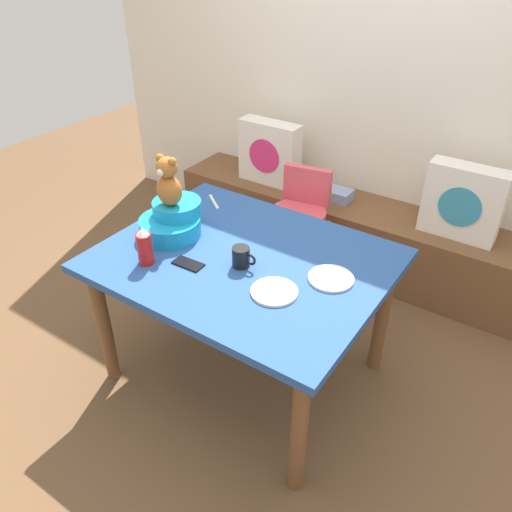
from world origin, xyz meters
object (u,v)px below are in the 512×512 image
at_px(teddy_bear, 168,182).
at_px(coffee_mug, 241,257).
at_px(dining_table, 244,274).
at_px(pillow_floral_right, 463,202).
at_px(dinner_plate_far, 331,278).
at_px(pillow_floral_left, 270,153).
at_px(ketchup_bottle, 145,247).
at_px(dinner_plate_near, 274,292).
at_px(cell_phone, 188,264).
at_px(book_stack, 337,194).
at_px(highchair, 299,216).
at_px(infant_seat_teal, 173,220).

height_order(teddy_bear, coffee_mug, teddy_bear).
bearing_deg(dining_table, pillow_floral_right, 61.63).
bearing_deg(dining_table, dinner_plate_far, 9.27).
xyz_separation_m(pillow_floral_left, pillow_floral_right, (1.33, 0.00, 0.00)).
distance_m(pillow_floral_left, dining_table, 1.41).
bearing_deg(pillow_floral_left, ketchup_bottle, -78.29).
xyz_separation_m(dinner_plate_near, cell_phone, (-0.43, -0.04, -0.00)).
bearing_deg(coffee_mug, dinner_plate_near, -20.53).
bearing_deg(dinner_plate_near, ketchup_bottle, -167.20).
bearing_deg(ketchup_bottle, pillow_floral_right, 56.52).
xyz_separation_m(dinner_plate_near, dinner_plate_far, (0.15, 0.22, 0.00)).
distance_m(pillow_floral_right, ketchup_bottle, 1.84).
distance_m(pillow_floral_left, teddy_bear, 1.33).
height_order(pillow_floral_right, teddy_bear, teddy_bear).
xyz_separation_m(coffee_mug, dinner_plate_near, (0.23, -0.09, -0.04)).
height_order(book_stack, cell_phone, cell_phone).
bearing_deg(cell_phone, ketchup_bottle, 117.64).
xyz_separation_m(book_stack, dining_table, (0.13, -1.27, 0.15)).
relative_size(book_stack, dining_table, 0.15).
distance_m(highchair, dinner_plate_near, 1.09).
relative_size(coffee_mug, dinner_plate_near, 0.60).
distance_m(ketchup_bottle, dinner_plate_near, 0.62).
bearing_deg(teddy_bear, pillow_floral_left, 100.89).
bearing_deg(ketchup_bottle, coffee_mug, 30.77).
relative_size(pillow_floral_right, highchair, 0.56).
bearing_deg(dining_table, infant_seat_teal, -177.28).
distance_m(infant_seat_teal, teddy_bear, 0.21).
relative_size(pillow_floral_right, dinner_plate_far, 2.20).
bearing_deg(highchair, cell_phone, -90.15).
height_order(pillow_floral_left, coffee_mug, pillow_floral_left).
xyz_separation_m(ketchup_bottle, cell_phone, (0.17, 0.09, -0.08)).
xyz_separation_m(pillow_floral_left, book_stack, (0.53, 0.02, -0.18)).
relative_size(pillow_floral_left, infant_seat_teal, 1.33).
height_order(dinner_plate_far, cell_phone, dinner_plate_far).
bearing_deg(ketchup_bottle, teddy_bear, 105.60).
relative_size(pillow_floral_left, cell_phone, 3.06).
height_order(book_stack, highchair, highchair).
bearing_deg(pillow_floral_left, dinner_plate_far, -47.72).
height_order(coffee_mug, dinner_plate_near, coffee_mug).
xyz_separation_m(infant_seat_teal, teddy_bear, (-0.00, -0.00, 0.21)).
relative_size(pillow_floral_right, infant_seat_teal, 1.33).
distance_m(pillow_floral_left, highchair, 0.66).
xyz_separation_m(pillow_floral_right, dinner_plate_near, (-0.41, -1.39, 0.07)).
xyz_separation_m(pillow_floral_left, dining_table, (0.66, -1.25, -0.04)).
bearing_deg(coffee_mug, pillow_floral_right, 63.93).
height_order(dining_table, cell_phone, cell_phone).
bearing_deg(coffee_mug, teddy_bear, 174.40).
xyz_separation_m(pillow_floral_right, book_stack, (-0.80, 0.02, -0.18)).
relative_size(coffee_mug, dinner_plate_far, 0.60).
relative_size(pillow_floral_left, book_stack, 2.20).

